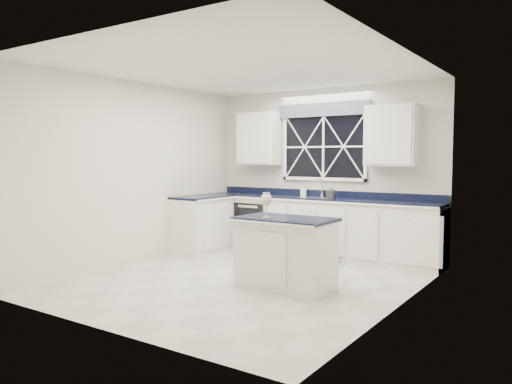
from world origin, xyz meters
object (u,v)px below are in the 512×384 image
Objects in this scene: wine_glass at (266,200)px; soap_bottle at (303,190)px; island at (286,253)px; faucet at (321,187)px; kettle at (331,193)px; dishwasher at (259,225)px.

wine_glass is 1.57× the size of soap_bottle.
island is 0.68m from wine_glass.
island is 2.42m from soap_bottle.
faucet reaches higher than kettle.
wine_glass is (-0.19, -0.13, 0.64)m from island.
kettle is at bearing 94.93° from wine_glass.
dishwasher is 2.64m from island.
island is at bearing -49.32° from dishwasher.
faucet is at bearing 8.96° from soap_bottle.
island is 6.02× the size of soap_bottle.
wine_glass is at bearing -72.06° from soap_bottle.
dishwasher is 1.31m from faucet.
soap_bottle reaches higher than kettle.
kettle is at bearing -10.02° from soap_bottle.
soap_bottle is (-0.74, 2.28, -0.03)m from wine_glass.
faucet reaches higher than wine_glass.
kettle reaches higher than island.
faucet is 1.00× the size of wine_glass.
dishwasher is at bearing 131.37° from island.
faucet is 1.57× the size of soap_bottle.
soap_bottle is at bearing 10.43° from dishwasher.
island is (0.62, -2.20, -0.67)m from faucet.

